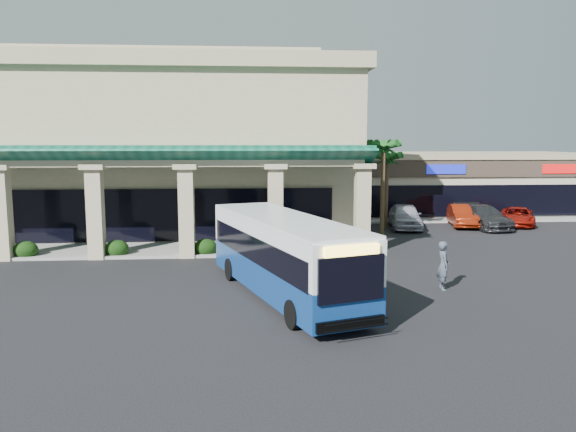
{
  "coord_description": "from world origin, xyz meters",
  "views": [
    {
      "loc": [
        -0.04,
        -23.22,
        5.87
      ],
      "look_at": [
        2.07,
        4.25,
        2.2
      ],
      "focal_mm": 35.0,
      "sensor_mm": 36.0,
      "label": 1
    }
  ],
  "objects": [
    {
      "name": "car_red",
      "position": [
        16.14,
        13.5,
        0.78
      ],
      "size": [
        2.71,
        5.55,
        1.56
      ],
      "primitive_type": "imported",
      "rotation": [
        0.0,
        0.0,
        0.1
      ],
      "color": "#282A2D",
      "rests_on": "ground"
    },
    {
      "name": "broadleaf_tree",
      "position": [
        7.5,
        19.0,
        2.41
      ],
      "size": [
        2.6,
        2.6,
        4.81
      ],
      "primitive_type": null,
      "color": "black",
      "rests_on": "ground"
    },
    {
      "name": "arcade",
      "position": [
        -8.0,
        6.8,
        2.85
      ],
      "size": [
        30.0,
        6.2,
        5.7
      ],
      "primitive_type": null,
      "color": "#0E5741",
      "rests_on": "ground"
    },
    {
      "name": "palm_1",
      "position": [
        9.5,
        14.0,
        2.9
      ],
      "size": [
        2.4,
        2.4,
        5.8
      ],
      "primitive_type": null,
      "color": "#134716",
      "rests_on": "ground"
    },
    {
      "name": "transit_bus",
      "position": [
        1.4,
        -2.45,
        1.53
      ],
      "size": [
        5.83,
        11.19,
        3.06
      ],
      "primitive_type": null,
      "rotation": [
        0.0,
        0.0,
        0.32
      ],
      "color": "navy",
      "rests_on": "ground"
    },
    {
      "name": "car_gray",
      "position": [
        19.01,
        14.39,
        0.64
      ],
      "size": [
        3.81,
        5.07,
        1.28
      ],
      "primitive_type": "imported",
      "rotation": [
        0.0,
        0.0,
        -0.42
      ],
      "color": "#9F150B",
      "rests_on": "ground"
    },
    {
      "name": "car_white",
      "position": [
        15.03,
        14.33,
        0.76
      ],
      "size": [
        2.53,
        4.83,
        1.52
      ],
      "primitive_type": "imported",
      "rotation": [
        0.0,
        0.0,
        -0.21
      ],
      "color": "maroon",
      "rests_on": "ground"
    },
    {
      "name": "main_building",
      "position": [
        -8.0,
        16.0,
        5.67
      ],
      "size": [
        30.8,
        14.8,
        11.35
      ],
      "primitive_type": null,
      "color": "tan",
      "rests_on": "ground"
    },
    {
      "name": "pedestrian",
      "position": [
        7.79,
        -1.94,
        0.98
      ],
      "size": [
        0.5,
        0.73,
        1.96
      ],
      "primitive_type": "imported",
      "rotation": [
        0.0,
        0.0,
        1.52
      ],
      "color": "#3E4754",
      "rests_on": "ground"
    },
    {
      "name": "car_silver",
      "position": [
        10.76,
        13.72,
        0.85
      ],
      "size": [
        2.77,
        5.22,
        1.69
      ],
      "primitive_type": "imported",
      "rotation": [
        0.0,
        0.0,
        -0.16
      ],
      "color": "#B8B5C3",
      "rests_on": "ground"
    },
    {
      "name": "palm_0",
      "position": [
        8.5,
        11.0,
        3.3
      ],
      "size": [
        2.4,
        2.4,
        6.6
      ],
      "primitive_type": null,
      "color": "#134716",
      "rests_on": "ground"
    },
    {
      "name": "strip_mall",
      "position": [
        18.0,
        24.0,
        2.45
      ],
      "size": [
        22.5,
        12.5,
        4.9
      ],
      "primitive_type": null,
      "color": "beige",
      "rests_on": "ground"
    },
    {
      "name": "ground",
      "position": [
        0.0,
        0.0,
        0.0
      ],
      "size": [
        110.0,
        110.0,
        0.0
      ],
      "primitive_type": "plane",
      "color": "black"
    }
  ]
}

